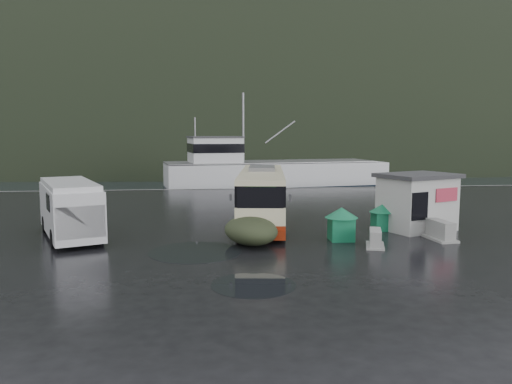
{
  "coord_description": "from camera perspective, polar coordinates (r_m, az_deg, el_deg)",
  "views": [
    {
      "loc": [
        -1.61,
        -23.48,
        4.89
      ],
      "look_at": [
        1.36,
        3.22,
        1.7
      ],
      "focal_mm": 35.0,
      "sensor_mm": 36.0,
      "label": 1
    }
  ],
  "objects": [
    {
      "name": "waste_bin_left",
      "position": [
        23.28,
        9.68,
        -5.45
      ],
      "size": [
        1.12,
        1.12,
        1.52
      ],
      "primitive_type": null,
      "rotation": [
        0.0,
        0.0,
        -0.03
      ],
      "color": "#157649",
      "rests_on": "ground"
    },
    {
      "name": "harbor_water",
      "position": [
        133.58,
        -5.67,
        4.65
      ],
      "size": [
        300.0,
        180.0,
        0.02
      ],
      "primitive_type": "cube",
      "color": "black",
      "rests_on": "ground"
    },
    {
      "name": "white_van",
      "position": [
        25.17,
        -20.35,
        -4.86
      ],
      "size": [
        4.39,
        6.75,
        2.67
      ],
      "primitive_type": null,
      "rotation": [
        0.0,
        0.0,
        0.38
      ],
      "color": "silver",
      "rests_on": "ground"
    },
    {
      "name": "fishing_trawler",
      "position": [
        52.59,
        1.71,
        1.44
      ],
      "size": [
        26.45,
        9.77,
        10.35
      ],
      "primitive_type": null,
      "rotation": [
        0.0,
        0.0,
        0.16
      ],
      "color": "silver",
      "rests_on": "ground"
    },
    {
      "name": "jersey_barrier_a",
      "position": [
        24.55,
        20.28,
        -5.14
      ],
      "size": [
        1.04,
        1.85,
        0.89
      ],
      "primitive_type": null,
      "rotation": [
        0.0,
        0.0,
        0.08
      ],
      "color": "#999993",
      "rests_on": "ground"
    },
    {
      "name": "waste_bin_right",
      "position": [
        26.06,
        14.22,
        -4.25
      ],
      "size": [
        0.98,
        0.98,
        1.35
      ],
      "primitive_type": null,
      "rotation": [
        0.0,
        0.0,
        0.01
      ],
      "color": "#157649",
      "rests_on": "ground"
    },
    {
      "name": "coach_bus",
      "position": [
        27.41,
        0.67,
        -3.51
      ],
      "size": [
        4.21,
        11.1,
        3.05
      ],
      "primitive_type": null,
      "rotation": [
        0.0,
        0.0,
        -0.14
      ],
      "color": "beige",
      "rests_on": "ground"
    },
    {
      "name": "quay_edge",
      "position": [
        43.78,
        -4.2,
        0.34
      ],
      "size": [
        160.0,
        0.6,
        1.5
      ],
      "primitive_type": "cube",
      "color": "#999993",
      "rests_on": "ground"
    },
    {
      "name": "dome_tent",
      "position": [
        22.18,
        -0.6,
        -5.97
      ],
      "size": [
        2.93,
        3.58,
        1.23
      ],
      "primitive_type": null,
      "rotation": [
        0.0,
        0.0,
        0.24
      ],
      "color": "#313922",
      "rests_on": "ground"
    },
    {
      "name": "headland",
      "position": [
        273.77,
        -3.94,
        5.74
      ],
      "size": [
        780.0,
        540.0,
        570.0
      ],
      "primitive_type": "ellipsoid",
      "color": "black",
      "rests_on": "ground"
    },
    {
      "name": "ticket_kiosk",
      "position": [
        26.69,
        17.81,
        -4.12
      ],
      "size": [
        4.43,
        3.94,
        2.86
      ],
      "primitive_type": null,
      "rotation": [
        0.0,
        0.0,
        0.38
      ],
      "color": "silver",
      "rests_on": "ground"
    },
    {
      "name": "ground",
      "position": [
        24.04,
        -2.38,
        -4.97
      ],
      "size": [
        160.0,
        160.0,
        0.0
      ],
      "primitive_type": "plane",
      "color": "black",
      "rests_on": "ground"
    },
    {
      "name": "jersey_barrier_b",
      "position": [
        22.26,
        13.45,
        -6.11
      ],
      "size": [
        1.18,
        1.66,
        0.75
      ],
      "primitive_type": null,
      "rotation": [
        0.0,
        0.0,
        -0.31
      ],
      "color": "#999993",
      "rests_on": "ground"
    },
    {
      "name": "puddles",
      "position": [
        19.31,
        -5.04,
        -7.91
      ],
      "size": [
        5.22,
        8.04,
        0.01
      ],
      "color": "black",
      "rests_on": "ground"
    }
  ]
}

